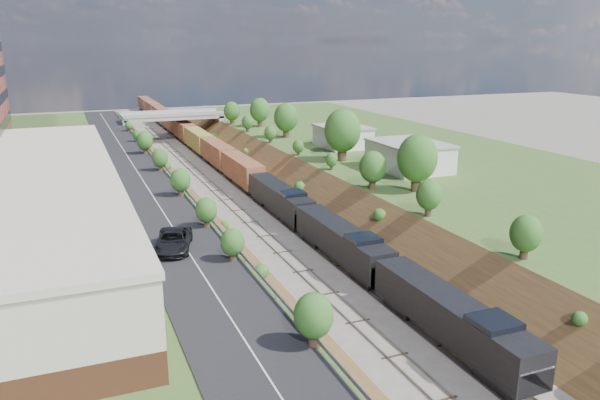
% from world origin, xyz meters
% --- Properties ---
extents(platform_left, '(44.00, 180.00, 5.00)m').
position_xyz_m(platform_left, '(-33.00, 60.00, 2.50)').
color(platform_left, '#435A25').
rests_on(platform_left, ground).
extents(platform_right, '(44.00, 180.00, 5.00)m').
position_xyz_m(platform_right, '(33.00, 60.00, 2.50)').
color(platform_right, '#435A25').
rests_on(platform_right, ground).
extents(embankment_left, '(10.00, 180.00, 10.00)m').
position_xyz_m(embankment_left, '(-11.00, 60.00, 0.00)').
color(embankment_left, olive).
rests_on(embankment_left, ground).
extents(embankment_right, '(10.00, 180.00, 10.00)m').
position_xyz_m(embankment_right, '(11.00, 60.00, 0.00)').
color(embankment_right, olive).
rests_on(embankment_right, ground).
extents(rail_left_track, '(1.58, 180.00, 0.18)m').
position_xyz_m(rail_left_track, '(-2.60, 60.00, 0.09)').
color(rail_left_track, gray).
rests_on(rail_left_track, ground).
extents(rail_right_track, '(1.58, 180.00, 0.18)m').
position_xyz_m(rail_right_track, '(2.60, 60.00, 0.09)').
color(rail_right_track, gray).
rests_on(rail_right_track, ground).
extents(road, '(8.00, 180.00, 0.10)m').
position_xyz_m(road, '(-15.50, 60.00, 5.05)').
color(road, black).
rests_on(road, platform_left).
extents(guardrail, '(0.10, 171.00, 0.70)m').
position_xyz_m(guardrail, '(-11.40, 59.80, 5.55)').
color(guardrail, '#99999E').
rests_on(guardrail, platform_left).
extents(commercial_building, '(14.30, 62.30, 7.00)m').
position_xyz_m(commercial_building, '(-28.00, 38.00, 8.51)').
color(commercial_building, brown).
rests_on(commercial_building, platform_left).
extents(overpass, '(24.50, 8.30, 7.40)m').
position_xyz_m(overpass, '(0.00, 122.00, 4.92)').
color(overpass, gray).
rests_on(overpass, ground).
extents(white_building_near, '(9.00, 12.00, 4.00)m').
position_xyz_m(white_building_near, '(23.50, 52.00, 7.00)').
color(white_building_near, silver).
rests_on(white_building_near, platform_right).
extents(white_building_far, '(8.00, 10.00, 3.60)m').
position_xyz_m(white_building_far, '(23.00, 74.00, 6.80)').
color(white_building_far, silver).
rests_on(white_building_far, platform_right).
extents(tree_right_large, '(5.25, 5.25, 7.61)m').
position_xyz_m(tree_right_large, '(17.00, 40.00, 9.38)').
color(tree_right_large, '#473323').
rests_on(tree_right_large, platform_right).
extents(tree_left_crest, '(2.45, 2.45, 3.55)m').
position_xyz_m(tree_left_crest, '(-11.80, 20.00, 7.04)').
color(tree_left_crest, '#473323').
rests_on(tree_left_crest, platform_left).
extents(freight_train, '(3.20, 196.66, 4.74)m').
position_xyz_m(freight_train, '(2.60, 104.27, 2.73)').
color(freight_train, black).
rests_on(freight_train, ground).
extents(suv, '(4.91, 7.37, 1.88)m').
position_xyz_m(suv, '(-16.67, 29.22, 6.04)').
color(suv, black).
rests_on(suv, road).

